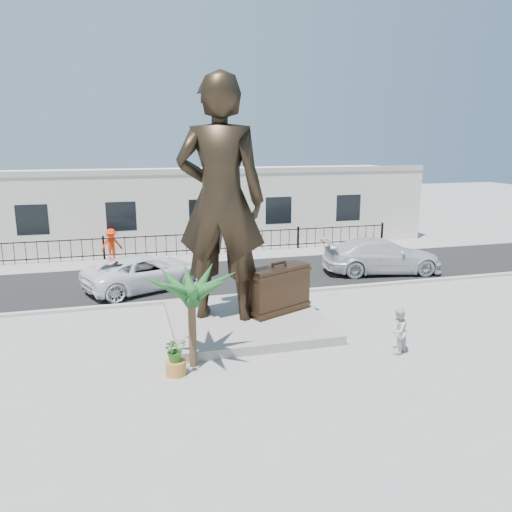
{
  "coord_description": "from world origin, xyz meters",
  "views": [
    {
      "loc": [
        -4.45,
        -14.42,
        6.28
      ],
      "look_at": [
        0.0,
        2.0,
        2.3
      ],
      "focal_mm": 35.0,
      "sensor_mm": 36.0,
      "label": 1
    }
  ],
  "objects_px": {
    "suitcase": "(279,289)",
    "car_white": "(146,272)",
    "tourist": "(398,331)",
    "statue": "(221,200)"
  },
  "relations": [
    {
      "from": "suitcase",
      "to": "tourist",
      "type": "relative_size",
      "value": 1.67
    },
    {
      "from": "car_white",
      "to": "tourist",
      "type": "bearing_deg",
      "value": -164.46
    },
    {
      "from": "statue",
      "to": "car_white",
      "type": "relative_size",
      "value": 1.54
    },
    {
      "from": "statue",
      "to": "car_white",
      "type": "height_order",
      "value": "statue"
    },
    {
      "from": "tourist",
      "to": "car_white",
      "type": "height_order",
      "value": "car_white"
    },
    {
      "from": "suitcase",
      "to": "tourist",
      "type": "bearing_deg",
      "value": -79.75
    },
    {
      "from": "suitcase",
      "to": "car_white",
      "type": "bearing_deg",
      "value": 105.59
    },
    {
      "from": "tourist",
      "to": "car_white",
      "type": "distance_m",
      "value": 11.17
    },
    {
      "from": "statue",
      "to": "tourist",
      "type": "distance_m",
      "value": 6.95
    },
    {
      "from": "statue",
      "to": "car_white",
      "type": "bearing_deg",
      "value": -44.14
    }
  ]
}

